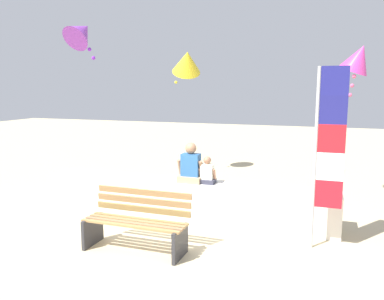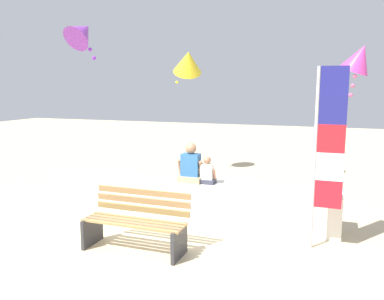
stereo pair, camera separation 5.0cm
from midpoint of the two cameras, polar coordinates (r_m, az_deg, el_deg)
ground_plane at (r=6.57m, az=-4.80°, el=-12.71°), size 40.00×40.00×0.00m
seawall_ledge at (r=7.45m, az=-1.21°, el=-7.17°), size 5.54×0.64×0.70m
park_bench at (r=6.08m, az=-8.24°, el=-10.41°), size 1.59×0.62×0.88m
person_adult at (r=7.25m, az=-0.37°, el=-2.45°), size 0.48×0.35×0.74m
person_child at (r=7.17m, az=2.01°, el=-3.34°), size 0.33×0.24×0.50m
flag_banner at (r=6.06m, az=18.62°, el=0.53°), size 0.44×0.05×2.74m
kite_yellow at (r=10.87m, az=-0.89°, el=12.64°), size 1.13×1.22×1.04m
kite_purple at (r=8.97m, az=-15.90°, el=16.09°), size 0.69×0.84×0.97m
kite_magenta at (r=8.72m, az=22.81°, el=12.13°), size 0.89×0.82×1.12m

